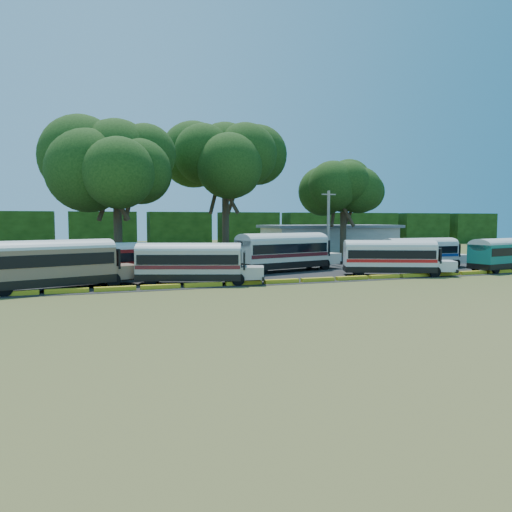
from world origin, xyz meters
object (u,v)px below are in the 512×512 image
object	(u,v)px
bus_white_red	(392,256)
bus_teal	(504,252)
bus_beige	(52,261)
bus_red	(103,259)
tree_west	(117,160)
bus_cream_west	(192,261)

from	to	relation	value
bus_white_red	bus_teal	xyz separation A→B (m)	(12.13, -0.25, 0.04)
bus_beige	bus_white_red	xyz separation A→B (m)	(26.67, -0.23, -0.24)
bus_red	bus_teal	distance (m)	35.65
bus_red	tree_west	world-z (taller)	tree_west
bus_red	bus_white_red	xyz separation A→B (m)	(23.17, -4.75, 0.03)
bus_cream_west	bus_beige	bearing A→B (deg)	-161.20
bus_red	bus_teal	world-z (taller)	bus_teal
bus_beige	bus_teal	bearing A→B (deg)	-18.99
bus_beige	bus_teal	distance (m)	38.81
bus_teal	bus_white_red	bearing A→B (deg)	166.13
bus_red	bus_cream_west	xyz separation A→B (m)	(6.03, -4.60, 0.05)
bus_teal	tree_west	xyz separation A→B (m)	(-33.49, 13.91, 8.66)
bus_cream_west	bus_teal	distance (m)	29.28
bus_white_red	bus_teal	world-z (taller)	bus_teal
bus_beige	bus_cream_west	size ratio (longest dim) A/B	1.11
bus_cream_west	bus_red	bearing A→B (deg)	161.98
bus_cream_west	tree_west	size ratio (longest dim) A/B	0.67
bus_cream_west	tree_west	xyz separation A→B (m)	(-4.22, 13.52, 8.68)
bus_white_red	tree_west	world-z (taller)	tree_west
bus_teal	tree_west	world-z (taller)	tree_west
bus_teal	tree_west	size ratio (longest dim) A/B	0.67
bus_red	bus_teal	bearing A→B (deg)	-19.88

